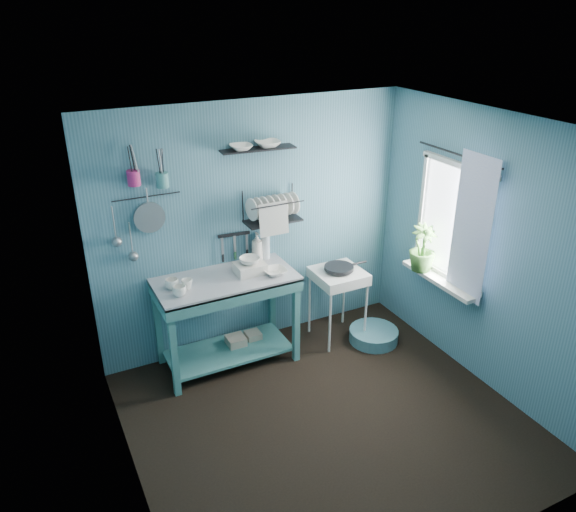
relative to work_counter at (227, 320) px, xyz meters
name	(u,v)px	position (x,y,z in m)	size (l,w,h in m)	color
floor	(327,420)	(0.44, -1.20, -0.47)	(3.20, 3.20, 0.00)	black
ceiling	(338,130)	(0.44, -1.20, 2.03)	(3.20, 3.20, 0.00)	silver
wall_back	(254,228)	(0.44, 0.30, 0.78)	(3.20, 3.20, 0.00)	#3B6779
wall_front	(470,409)	(0.44, -2.70, 0.78)	(3.20, 3.20, 0.00)	#3B6779
wall_left	(121,345)	(-1.16, -1.20, 0.78)	(3.00, 3.00, 0.00)	#3B6779
wall_right	(487,254)	(2.04, -1.20, 0.78)	(3.00, 3.00, 0.00)	#3B6779
work_counter	(227,320)	(0.00, 0.00, 0.00)	(1.32, 0.66, 0.94)	#387674
mug_left	(179,291)	(-0.48, -0.16, 0.52)	(0.12, 0.12, 0.10)	white
mug_mid	(187,284)	(-0.38, -0.06, 0.51)	(0.10, 0.10, 0.09)	white
mug_right	(172,284)	(-0.50, 0.00, 0.52)	(0.12, 0.12, 0.10)	white
wash_tub	(250,268)	(0.25, -0.02, 0.52)	(0.28, 0.22, 0.10)	silver
tub_bowl	(250,261)	(0.25, -0.02, 0.60)	(0.20, 0.20, 0.06)	white
soap_bottle	(257,247)	(0.42, 0.20, 0.62)	(0.12, 0.12, 0.30)	silver
water_bottle	(265,245)	(0.52, 0.22, 0.61)	(0.09, 0.09, 0.28)	silver
counter_bowl	(275,272)	(0.45, -0.15, 0.49)	(0.22, 0.22, 0.05)	white
hotplate_stand	(337,304)	(1.19, -0.10, -0.08)	(0.49, 0.49, 0.78)	silver
frying_pan	(339,268)	(1.19, -0.10, 0.35)	(0.30, 0.30, 0.04)	black
knife_strip	(234,235)	(0.21, 0.27, 0.76)	(0.32, 0.02, 0.03)	black
dish_rack	(273,206)	(0.58, 0.17, 1.03)	(0.55, 0.24, 0.32)	black
upper_shelf	(258,149)	(0.45, 0.20, 1.59)	(0.70, 0.18, 0.01)	black
shelf_bowl_left	(241,149)	(0.29, 0.20, 1.61)	(0.20, 0.20, 0.05)	white
shelf_bowl_right	(268,147)	(0.55, 0.20, 1.60)	(0.23, 0.23, 0.06)	white
utensil_cup_magenta	(134,178)	(-0.68, 0.22, 1.46)	(0.11, 0.11, 0.13)	#B42165
utensil_cup_teal	(162,180)	(-0.44, 0.22, 1.41)	(0.11, 0.11, 0.13)	teal
colander	(150,218)	(-0.58, 0.25, 1.08)	(0.28, 0.28, 0.03)	gray
ladle_outer	(114,223)	(-0.89, 0.26, 1.08)	(0.01, 0.01, 0.30)	gray
ladle_inner	(131,238)	(-0.76, 0.26, 0.91)	(0.01, 0.01, 0.30)	gray
hook_rail	(146,197)	(-0.59, 0.27, 1.27)	(0.01, 0.01, 0.60)	black
window_glass	(453,222)	(2.02, -0.75, 0.93)	(1.10, 1.10, 0.00)	white
windowsill	(439,280)	(1.94, -0.75, 0.34)	(0.16, 0.95, 0.04)	silver
curtain	(471,229)	(1.96, -1.05, 0.98)	(1.35, 1.35, 0.00)	white
curtain_rod	(458,154)	(1.98, -0.75, 1.58)	(0.02, 0.02, 1.05)	black
potted_plant	(423,248)	(1.89, -0.52, 0.60)	(0.27, 0.27, 0.48)	#356227
storage_tin_large	(236,346)	(0.10, 0.05, -0.36)	(0.18, 0.18, 0.22)	gray
storage_tin_small	(253,341)	(0.30, 0.08, -0.37)	(0.15, 0.15, 0.20)	gray
floor_basin	(374,335)	(1.50, -0.35, -0.40)	(0.51, 0.51, 0.13)	teal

